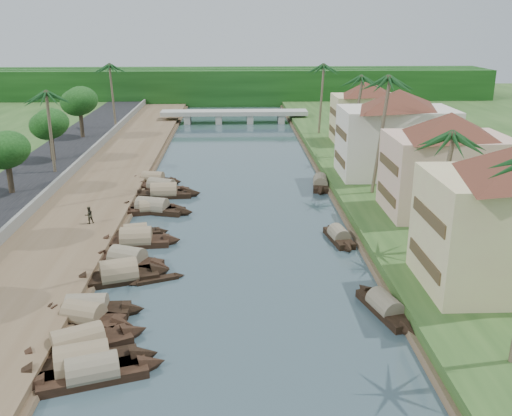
{
  "coord_description": "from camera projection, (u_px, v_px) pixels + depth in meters",
  "views": [
    {
      "loc": [
        -0.12,
        -37.85,
        19.03
      ],
      "look_at": [
        1.89,
        13.5,
        2.0
      ],
      "focal_mm": 40.0,
      "sensor_mm": 36.0,
      "label": 1
    }
  ],
  "objects": [
    {
      "name": "tree_6",
      "position": [
        436.0,
        128.0,
        68.12
      ],
      "size": [
        4.13,
        4.13,
        7.3
      ],
      "color": "#463728",
      "rests_on": "ground"
    },
    {
      "name": "sampan_14",
      "position": [
        385.0,
        308.0,
        38.73
      ],
      "size": [
        3.43,
        7.92,
        1.93
      ],
      "rotation": [
        0.0,
        0.0,
        1.84
      ],
      "color": "black",
      "rests_on": "ground"
    },
    {
      "name": "right_bank",
      "position": [
        412.0,
        199.0,
        61.37
      ],
      "size": [
        16.0,
        180.0,
        1.2
      ],
      "primitive_type": "cube",
      "color": "#24441B",
      "rests_on": "ground"
    },
    {
      "name": "palm_2",
      "position": [
        382.0,
        81.0,
        58.04
      ],
      "size": [
        3.2,
        3.2,
        13.77
      ],
      "color": "#6E5E49",
      "rests_on": "ground"
    },
    {
      "name": "treeline",
      "position": [
        234.0,
        86.0,
        135.48
      ],
      "size": [
        120.0,
        14.0,
        8.0
      ],
      "color": "#11360E",
      "rests_on": "ground"
    },
    {
      "name": "sampan_2",
      "position": [
        78.0,
        345.0,
        34.29
      ],
      "size": [
        8.66,
        5.55,
        2.31
      ],
      "rotation": [
        0.0,
        0.0,
        0.47
      ],
      "color": "black",
      "rests_on": "ground"
    },
    {
      "name": "sampan_15",
      "position": [
        339.0,
        237.0,
        51.4
      ],
      "size": [
        2.37,
        6.77,
        1.84
      ],
      "rotation": [
        0.0,
        0.0,
        1.73
      ],
      "color": "black",
      "rests_on": "ground"
    },
    {
      "name": "sampan_3",
      "position": [
        87.0,
        309.0,
        38.48
      ],
      "size": [
        7.92,
        1.96,
        2.14
      ],
      "rotation": [
        0.0,
        0.0,
        0.02
      ],
      "color": "black",
      "rests_on": "ground"
    },
    {
      "name": "person_far",
      "position": [
        89.0,
        215.0,
        53.33
      ],
      "size": [
        1.01,
        0.96,
        1.65
      ],
      "primitive_type": "imported",
      "rotation": [
        0.0,
        0.0,
        3.72
      ],
      "color": "#302F22",
      "rests_on": "left_bank"
    },
    {
      "name": "sampan_7",
      "position": [
        136.0,
        233.0,
        52.33
      ],
      "size": [
        6.34,
        2.53,
        1.73
      ],
      "rotation": [
        0.0,
        0.0,
        0.21
      ],
      "color": "black",
      "rests_on": "ground"
    },
    {
      "name": "left_bank",
      "position": [
        85.0,
        205.0,
        60.14
      ],
      "size": [
        10.0,
        180.0,
        0.8
      ],
      "primitive_type": "cube",
      "color": "brown",
      "rests_on": "ground"
    },
    {
      "name": "canoe_2",
      "position": [
        141.0,
        197.0,
        63.98
      ],
      "size": [
        5.75,
        1.59,
        0.83
      ],
      "rotation": [
        0.0,
        0.0,
        -0.14
      ],
      "color": "black",
      "rests_on": "ground"
    },
    {
      "name": "sampan_5",
      "position": [
        119.0,
        276.0,
        43.54
      ],
      "size": [
        8.37,
        4.37,
        2.56
      ],
      "rotation": [
        0.0,
        0.0,
        0.31
      ],
      "color": "black",
      "rests_on": "ground"
    },
    {
      "name": "palm_3",
      "position": [
        356.0,
        79.0,
        74.94
      ],
      "size": [
        3.2,
        3.2,
        12.2
      ],
      "color": "#6E5E49",
      "rests_on": "ground"
    },
    {
      "name": "ground",
      "position": [
        238.0,
        292.0,
        41.89
      ],
      "size": [
        220.0,
        220.0,
        0.0
      ],
      "primitive_type": "plane",
      "color": "#34474E",
      "rests_on": "ground"
    },
    {
      "name": "tree_3",
      "position": [
        6.0,
        151.0,
        59.66
      ],
      "size": [
        4.51,
        4.51,
        6.48
      ],
      "color": "#463728",
      "rests_on": "ground"
    },
    {
      "name": "building_distant",
      "position": [
        366.0,
        111.0,
        86.31
      ],
      "size": [
        12.62,
        12.62,
        9.2
      ],
      "color": "beige",
      "rests_on": "right_bank"
    },
    {
      "name": "sampan_16",
      "position": [
        320.0,
        183.0,
        68.09
      ],
      "size": [
        2.61,
        8.3,
        2.02
      ],
      "rotation": [
        0.0,
        0.0,
        1.43
      ],
      "color": "black",
      "rests_on": "ground"
    },
    {
      "name": "road",
      "position": [
        2.0,
        203.0,
        59.73
      ],
      "size": [
        8.0,
        180.0,
        1.4
      ],
      "primitive_type": "cube",
      "color": "black",
      "rests_on": "ground"
    },
    {
      "name": "tree_4",
      "position": [
        50.0,
        125.0,
        73.8
      ],
      "size": [
        4.49,
        4.49,
        6.6
      ],
      "color": "#463728",
      "rests_on": "ground"
    },
    {
      "name": "sampan_0",
      "position": [
        93.0,
        373.0,
        31.51
      ],
      "size": [
        8.45,
        4.1,
        2.2
      ],
      "rotation": [
        0.0,
        0.0,
        0.31
      ],
      "color": "black",
      "rests_on": "ground"
    },
    {
      "name": "sampan_1",
      "position": [
        83.0,
        365.0,
        32.25
      ],
      "size": [
        9.05,
        4.51,
        2.58
      ],
      "rotation": [
        0.0,
        0.0,
        0.3
      ],
      "color": "black",
      "rests_on": "ground"
    },
    {
      "name": "palm_7",
      "position": [
        322.0,
        67.0,
        90.84
      ],
      "size": [
        3.2,
        3.2,
        12.45
      ],
      "color": "#6E5E49",
      "rests_on": "ground"
    },
    {
      "name": "sampan_9",
      "position": [
        152.0,
        208.0,
        59.08
      ],
      "size": [
        9.35,
        4.4,
        2.32
      ],
      "rotation": [
        0.0,
        0.0,
        -0.3
      ],
      "color": "black",
      "rests_on": "ground"
    },
    {
      "name": "tree_5",
      "position": [
        79.0,
        102.0,
        88.21
      ],
      "size": [
        5.07,
        5.07,
        7.69
      ],
      "color": "#463728",
      "rests_on": "ground"
    },
    {
      "name": "sampan_6",
      "position": [
        128.0,
        261.0,
        46.24
      ],
      "size": [
        8.0,
        4.69,
        2.35
      ],
      "rotation": [
        0.0,
        0.0,
        -0.39
      ],
      "color": "black",
      "rests_on": "ground"
    },
    {
      "name": "canoe_1",
      "position": [
        157.0,
        280.0,
        43.57
      ],
      "size": [
        4.38,
        2.31,
        0.72
      ],
      "rotation": [
        0.0,
        0.0,
        0.38
      ],
      "color": "black",
      "rests_on": "ground"
    },
    {
      "name": "sampan_4",
      "position": [
        84.0,
        317.0,
        37.5
      ],
      "size": [
        7.52,
        3.92,
        2.12
      ],
      "rotation": [
        0.0,
        0.0,
        -0.33
      ],
      "color": "black",
      "rests_on": "ground"
    },
    {
      "name": "sampan_13",
      "position": [
        153.0,
        180.0,
        69.6
      ],
      "size": [
        7.54,
        3.08,
        2.05
      ],
      "rotation": [
        0.0,
        0.0,
        -0.21
      ],
      "color": "black",
      "rests_on": "ground"
    },
    {
      "name": "palm_6",
      "position": [
        46.0,
        94.0,
        66.52
      ],
      "size": [
        3.2,
        3.2,
        11.09
      ],
      "color": "#6E5E49",
      "rests_on": "ground"
    },
    {
      "name": "palm_1",
      "position": [
        446.0,
        137.0,
        43.38
      ],
      "size": [
        3.2,
        3.2,
        11.09
      ],
      "color": "#6E5E49",
      "rests_on": "ground"
    },
    {
      "name": "sampan_8",
      "position": [
        136.0,
        241.0,
        50.44
      ],
      "size": [
        8.16,
        2.51,
        2.46
      ],
      "rotation": [
        0.0,
        0.0,
        0.07
      ],
      "color": "black",
      "rests_on": "ground"
    },
    {
      "name": "sampan_12",
      "position": [
        161.0,
        187.0,
        66.51
      ],
      "size": [
        8.73,
        5.15,
        2.12
      ],
      "rotation": [
        0.0,
        0.0,
        -0.43
      ],
      "color": "black",
      "rests_on": "ground"
    },
    {
      "name": "building_far",
      "position": [
        396.0,
        132.0,
        67.14
      ],
      "size": [
        15.59,
        15.59,
        10.2
      ],
      "color": "silver",
      "rests_on": "right_bank"
    },
    {
      "name": "sampan_10",
      "position": [
        151.0,
        209.0,
        58.88
      ],
      "size": [
        7.12,
        3.0,
        1.96
      ],
      "rotation": [
        0.0,
        0.0,
        0.23
      ],
      "color": "black",
      "rests_on": "ground"
    },
    {
      "name": "building_mid",
      "position": [
        446.0,
        163.0,
        53.98
      ],
      "size": [
        14.11,
        14.11,
        9.7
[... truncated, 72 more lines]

